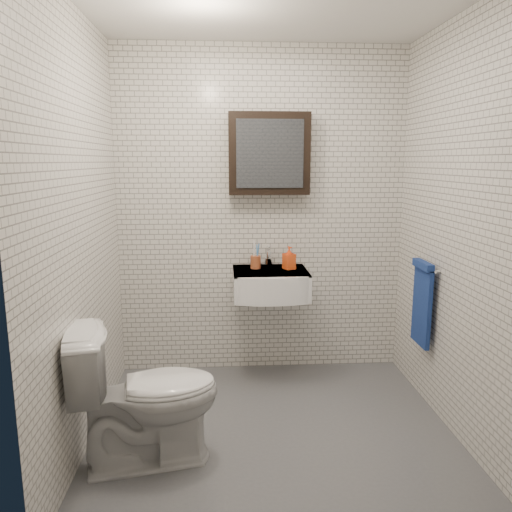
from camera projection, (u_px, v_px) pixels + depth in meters
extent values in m
cube|color=#52555A|center=(273.00, 430.00, 3.10)|extent=(2.20, 2.00, 0.01)
cube|color=silver|center=(261.00, 213.00, 3.84)|extent=(2.20, 0.02, 2.50)
cube|color=silver|center=(302.00, 268.00, 1.88)|extent=(2.20, 0.02, 2.50)
cube|color=silver|center=(80.00, 233.00, 2.79)|extent=(0.02, 2.00, 2.50)
cube|color=silver|center=(460.00, 230.00, 2.93)|extent=(0.02, 2.00, 2.50)
cube|color=white|center=(270.00, 283.00, 3.72)|extent=(0.55, 0.45, 0.20)
cylinder|color=silver|center=(270.00, 271.00, 3.72)|extent=(0.31, 0.31, 0.02)
cylinder|color=silver|center=(270.00, 270.00, 3.72)|extent=(0.04, 0.04, 0.01)
cube|color=white|center=(270.00, 271.00, 3.70)|extent=(0.55, 0.45, 0.01)
cylinder|color=silver|center=(268.00, 262.00, 3.86)|extent=(0.06, 0.06, 0.06)
cylinder|color=silver|center=(268.00, 254.00, 3.85)|extent=(0.03, 0.03, 0.08)
cylinder|color=silver|center=(269.00, 252.00, 3.78)|extent=(0.02, 0.12, 0.02)
cube|color=silver|center=(268.00, 247.00, 3.87)|extent=(0.02, 0.09, 0.01)
cube|color=black|center=(269.00, 154.00, 3.69)|extent=(0.60, 0.14, 0.60)
cube|color=#3F444C|center=(270.00, 154.00, 3.62)|extent=(0.49, 0.01, 0.49)
cylinder|color=silver|center=(427.00, 267.00, 3.33)|extent=(0.02, 0.30, 0.02)
cylinder|color=silver|center=(422.00, 263.00, 3.46)|extent=(0.04, 0.02, 0.02)
cylinder|color=silver|center=(438.00, 271.00, 3.21)|extent=(0.04, 0.02, 0.02)
cube|color=navy|center=(422.00, 306.00, 3.38)|extent=(0.03, 0.26, 0.54)
cube|color=navy|center=(423.00, 265.00, 3.33)|extent=(0.05, 0.26, 0.05)
cylinder|color=#9D4A27|center=(256.00, 262.00, 3.76)|extent=(0.08, 0.08, 0.10)
cylinder|color=white|center=(254.00, 254.00, 3.74)|extent=(0.02, 0.03, 0.18)
cylinder|color=#4288D4|center=(257.00, 255.00, 3.74)|extent=(0.01, 0.02, 0.16)
cylinder|color=white|center=(255.00, 253.00, 3.76)|extent=(0.02, 0.04, 0.19)
cylinder|color=#4288D4|center=(258.00, 254.00, 3.76)|extent=(0.02, 0.04, 0.17)
imported|color=orange|center=(289.00, 258.00, 3.73)|extent=(0.10, 0.10, 0.17)
imported|color=white|center=(146.00, 394.00, 2.72)|extent=(0.85, 0.59, 0.80)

